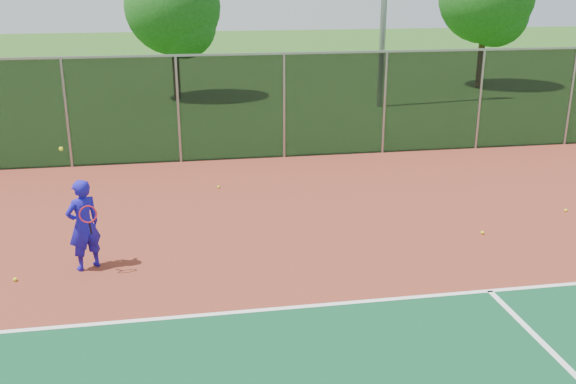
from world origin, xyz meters
name	(u,v)px	position (x,y,z in m)	size (l,w,h in m)	color
court_apron	(395,333)	(0.00, 2.00, 0.01)	(30.00, 20.00, 0.02)	maroon
fence_back	(284,105)	(0.00, 12.00, 1.56)	(30.00, 0.06, 3.03)	black
tennis_player	(83,225)	(-4.76, 5.10, 0.86)	(0.73, 0.75, 2.25)	#1A12AC
practice_ball_0	(566,210)	(5.49, 6.32, 0.06)	(0.07, 0.07, 0.07)	yellow
practice_ball_1	(482,233)	(3.03, 5.39, 0.06)	(0.07, 0.07, 0.07)	yellow
practice_ball_3	(15,279)	(-5.95, 4.76, 0.06)	(0.07, 0.07, 0.07)	yellow
practice_ball_4	(219,187)	(-2.11, 9.37, 0.06)	(0.07, 0.07, 0.07)	yellow
tree_back_left	(175,11)	(-2.91, 22.30, 3.70)	(4.01, 4.01, 5.89)	#362313
tree_back_mid	(489,0)	(11.47, 22.99, 4.05)	(4.40, 4.40, 6.46)	#362313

